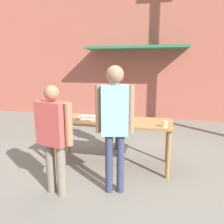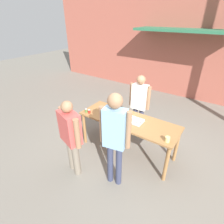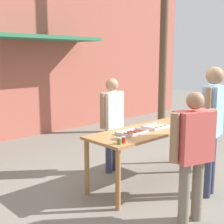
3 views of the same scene
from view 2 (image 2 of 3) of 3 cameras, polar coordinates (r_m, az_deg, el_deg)
ground_plane at (r=4.27m, az=4.80°, el=-12.35°), size 24.00×24.00×0.00m
building_facade_back at (r=6.99m, az=23.83°, el=22.31°), size 12.00×1.11×4.50m
serving_table at (r=3.81m, az=5.27°, el=-3.76°), size 2.16×0.77×0.86m
food_tray_sausages at (r=3.93m, az=0.02°, el=-0.46°), size 0.44×0.27×0.04m
food_tray_buns at (r=3.69m, az=7.03°, el=-2.80°), size 0.39×0.28×0.06m
condiment_jar_mustard at (r=4.03m, az=-8.42°, el=0.45°), size 0.06×0.06×0.09m
condiment_jar_ketchup at (r=3.99m, az=-7.43°, el=0.19°), size 0.06×0.06×0.09m
beer_cup at (r=3.24m, az=17.63°, el=-8.50°), size 0.09×0.09×0.10m
person_server_behind_table at (r=4.34m, az=8.91°, el=3.57°), size 0.53×0.22×1.62m
person_customer_holding_hotdog at (r=3.30m, az=-13.38°, el=-6.81°), size 0.63×0.37×1.58m
person_customer_with_cup at (r=2.86m, az=0.91°, el=-7.16°), size 0.53×0.28×1.84m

